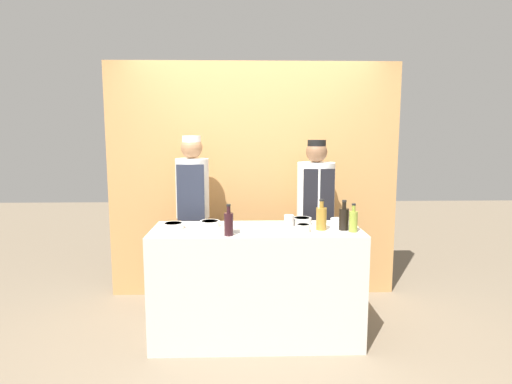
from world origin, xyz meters
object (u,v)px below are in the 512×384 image
sauce_bowl_purple (173,225)px  chef_left (193,215)px  sauce_bowl_white (302,221)px  cutting_board (257,229)px  sauce_bowl_brown (210,223)px  sauce_bowl_orange (338,221)px  bottle_wine (229,223)px  bottle_vinegar (321,218)px  bottle_oil (353,221)px  bottle_soy (344,218)px  cup_steel (289,221)px  chef_right (315,218)px  sauce_bowl_green (303,228)px

sauce_bowl_purple → chef_left: chef_left is taller
sauce_bowl_white → cutting_board: sauce_bowl_white is taller
sauce_bowl_brown → cutting_board: sauce_bowl_brown is taller
sauce_bowl_white → sauce_bowl_orange: bearing=-6.3°
bottle_wine → bottle_vinegar: size_ratio=0.97×
bottle_wine → bottle_oil: (0.96, 0.09, -0.01)m
bottle_soy → chef_left: bearing=150.9°
bottle_soy → cup_steel: bearing=161.5°
bottle_oil → bottle_vinegar: (-0.24, 0.08, 0.01)m
bottle_vinegar → cup_steel: bearing=151.4°
sauce_bowl_brown → bottle_soy: 1.09m
sauce_bowl_brown → bottle_soy: bearing=-8.3°
sauce_bowl_white → cutting_board: (-0.38, -0.19, -0.02)m
sauce_bowl_orange → sauce_bowl_brown: sauce_bowl_orange is taller
cutting_board → bottle_wine: (-0.22, -0.18, 0.08)m
sauce_bowl_white → sauce_bowl_purple: (-1.06, -0.12, -0.01)m
cutting_board → cup_steel: size_ratio=4.10×
sauce_bowl_brown → bottle_vinegar: bottle_vinegar is taller
bottle_vinegar → bottle_oil: bearing=-18.5°
bottle_vinegar → chef_right: (0.07, 0.70, -0.15)m
chef_left → sauce_bowl_purple: bearing=-97.8°
sauce_bowl_white → sauce_bowl_orange: sauce_bowl_white is taller
bottle_wine → bottle_oil: size_ratio=1.07×
sauce_bowl_orange → chef_right: size_ratio=0.08×
sauce_bowl_white → chef_left: 1.09m
sauce_bowl_orange → cutting_board: bearing=-167.1°
chef_right → bottle_soy: bearing=-81.5°
sauce_bowl_purple → sauce_bowl_brown: bearing=13.3°
bottle_soy → chef_right: size_ratio=0.15×
sauce_bowl_purple → bottle_soy: size_ratio=0.71×
sauce_bowl_purple → bottle_oil: (1.42, -0.16, 0.06)m
bottle_wine → sauce_bowl_orange: bearing=20.4°
sauce_bowl_green → bottle_wine: bearing=-169.7°
sauce_bowl_orange → chef_left: bearing=157.2°
sauce_bowl_purple → bottle_vinegar: 1.19m
sauce_bowl_white → bottle_soy: bottle_soy is taller
bottle_oil → sauce_bowl_white: bearing=142.4°
sauce_bowl_brown → bottle_oil: size_ratio=0.74×
sauce_bowl_orange → bottle_wine: bearing=-159.6°
sauce_bowl_white → bottle_soy: (0.30, -0.21, 0.06)m
cutting_board → sauce_bowl_brown: bearing=160.4°
sauce_bowl_green → cup_steel: cup_steel is taller
cup_steel → chef_right: 0.66m
bottle_oil → chef_right: bearing=101.9°
sauce_bowl_green → sauce_bowl_purple: bearing=172.1°
chef_left → sauce_bowl_brown: bearing=-69.8°
chef_right → cup_steel: bearing=-118.9°
sauce_bowl_purple → bottle_vinegar: (1.18, -0.08, 0.07)m
sauce_bowl_orange → bottle_oil: bottle_oil is taller
sauce_bowl_white → sauce_bowl_green: bearing=-95.7°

